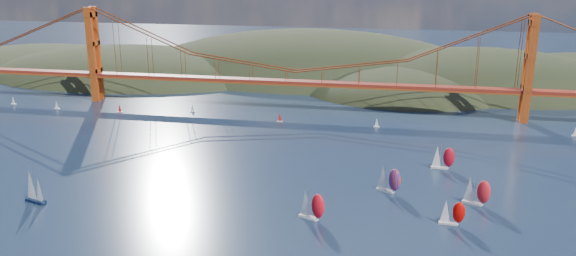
# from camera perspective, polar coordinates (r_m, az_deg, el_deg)

# --- Properties ---
(headlands) EXTENTS (725.00, 225.00, 96.00)m
(headlands) POSITION_cam_1_polar(r_m,az_deg,el_deg) (407.52, 9.54, 3.21)
(headlands) COLOR black
(headlands) RESTS_ON ground
(bridge) EXTENTS (552.00, 12.00, 55.00)m
(bridge) POSITION_cam_1_polar(r_m,az_deg,el_deg) (307.78, 0.43, 7.68)
(bridge) COLOR maroon
(bridge) RESTS_ON ground
(sloop_navy) EXTENTS (8.64, 5.98, 12.79)m
(sloop_navy) POSITION_cam_1_polar(r_m,az_deg,el_deg) (210.78, -24.47, -5.46)
(sloop_navy) COLOR black
(sloop_navy) RESTS_ON ground
(racer_0) EXTENTS (9.36, 6.47, 10.49)m
(racer_0) POSITION_cam_1_polar(r_m,az_deg,el_deg) (180.26, 2.39, -7.80)
(racer_0) COLOR white
(racer_0) RESTS_ON ground
(racer_1) EXTENTS (7.80, 3.22, 8.93)m
(racer_1) POSITION_cam_1_polar(r_m,az_deg,el_deg) (184.11, 16.30, -8.21)
(racer_1) COLOR silver
(racer_1) RESTS_ON ground
(racer_2) EXTENTS (9.34, 6.02, 10.45)m
(racer_2) POSITION_cam_1_polar(r_m,az_deg,el_deg) (200.87, 18.57, -6.08)
(racer_2) COLOR silver
(racer_2) RESTS_ON ground
(racer_3) EXTENTS (8.90, 3.63, 10.23)m
(racer_3) POSITION_cam_1_polar(r_m,az_deg,el_deg) (231.20, 15.43, -2.88)
(racer_3) COLOR silver
(racer_3) RESTS_ON ground
(racer_rwb) EXTENTS (9.43, 6.95, 10.61)m
(racer_rwb) POSITION_cam_1_polar(r_m,az_deg,el_deg) (203.77, 10.15, -5.11)
(racer_rwb) COLOR white
(racer_rwb) RESTS_ON ground
(distant_boat_0) EXTENTS (3.00, 2.00, 4.70)m
(distant_boat_0) POSITION_cam_1_polar(r_m,az_deg,el_deg) (362.91, -26.13, 2.54)
(distant_boat_0) COLOR silver
(distant_boat_0) RESTS_ON ground
(distant_boat_1) EXTENTS (3.00, 2.00, 4.70)m
(distant_boat_1) POSITION_cam_1_polar(r_m,az_deg,el_deg) (341.37, -22.45, 2.19)
(distant_boat_1) COLOR silver
(distant_boat_1) RESTS_ON ground
(distant_boat_2) EXTENTS (3.00, 2.00, 4.70)m
(distant_boat_2) POSITION_cam_1_polar(r_m,az_deg,el_deg) (321.88, -16.73, 1.95)
(distant_boat_2) COLOR silver
(distant_boat_2) RESTS_ON ground
(distant_boat_3) EXTENTS (3.00, 2.00, 4.70)m
(distant_boat_3) POSITION_cam_1_polar(r_m,az_deg,el_deg) (313.34, -9.68, 2.04)
(distant_boat_3) COLOR silver
(distant_boat_3) RESTS_ON ground
(distant_boat_4) EXTENTS (3.00, 2.00, 4.70)m
(distant_boat_4) POSITION_cam_1_polar(r_m,az_deg,el_deg) (298.51, 27.18, -0.29)
(distant_boat_4) COLOR silver
(distant_boat_4) RESTS_ON ground
(distant_boat_8) EXTENTS (3.00, 2.00, 4.70)m
(distant_boat_8) POSITION_cam_1_polar(r_m,az_deg,el_deg) (283.56, 9.00, 0.55)
(distant_boat_8) COLOR silver
(distant_boat_8) RESTS_ON ground
(distant_boat_9) EXTENTS (3.00, 2.00, 4.70)m
(distant_boat_9) POSITION_cam_1_polar(r_m,az_deg,el_deg) (289.77, -0.85, 1.10)
(distant_boat_9) COLOR silver
(distant_boat_9) RESTS_ON ground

